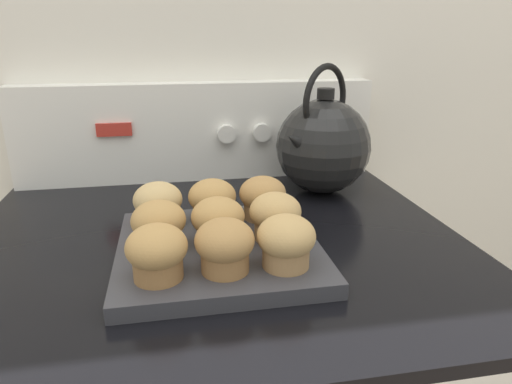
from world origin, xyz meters
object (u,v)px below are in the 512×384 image
(muffin_r0_c1, at_px, (225,246))
(muffin_r1_c2, at_px, (275,216))
(muffin_r1_c1, at_px, (218,221))
(muffin_r2_c0, at_px, (158,204))
(muffin_r2_c2, at_px, (263,197))
(tea_kettle, at_px, (323,145))
(muffin_r1_c0, at_px, (159,225))
(muffin_r2_c1, at_px, (211,201))
(muffin_r0_c2, at_px, (286,241))
(muffin_pan, at_px, (218,250))
(muffin_r0_c0, at_px, (157,252))

(muffin_r0_c1, relative_size, muffin_r1_c2, 1.00)
(muffin_r1_c1, relative_size, muffin_r2_c0, 1.00)
(muffin_r2_c2, relative_size, tea_kettle, 0.30)
(muffin_r0_c1, distance_m, muffin_r1_c0, 0.11)
(muffin_r2_c0, xyz_separation_m, muffin_r2_c1, (0.08, 0.00, 0.00))
(muffin_r2_c1, xyz_separation_m, tea_kettle, (0.24, 0.17, 0.04))
(muffin_r0_c2, xyz_separation_m, muffin_r1_c0, (-0.16, 0.08, 0.00))
(muffin_r1_c0, xyz_separation_m, tea_kettle, (0.32, 0.25, 0.04))
(muffin_r0_c2, relative_size, muffin_r2_c1, 1.00)
(muffin_r2_c1, height_order, tea_kettle, tea_kettle)
(muffin_r0_c2, relative_size, muffin_r1_c2, 1.00)
(muffin_r0_c2, distance_m, muffin_r1_c2, 0.09)
(muffin_r0_c2, xyz_separation_m, muffin_r1_c2, (0.01, 0.08, 0.00))
(muffin_r1_c1, bearing_deg, muffin_r0_c1, -90.12)
(muffin_pan, distance_m, muffin_r0_c1, 0.09)
(muffin_r0_c0, distance_m, muffin_r1_c0, 0.08)
(muffin_r1_c1, height_order, muffin_r2_c0, same)
(muffin_r0_c0, xyz_separation_m, muffin_r2_c1, (0.08, 0.17, 0.00))
(muffin_r0_c2, bearing_deg, muffin_pan, 133.73)
(muffin_r2_c0, xyz_separation_m, tea_kettle, (0.32, 0.17, 0.04))
(muffin_pan, bearing_deg, tea_kettle, 46.74)
(muffin_r0_c1, height_order, muffin_r1_c0, same)
(muffin_pan, height_order, muffin_r0_c2, muffin_r0_c2)
(muffin_r0_c0, height_order, muffin_r1_c1, same)
(muffin_r2_c1, bearing_deg, muffin_r2_c2, -0.17)
(muffin_r0_c0, xyz_separation_m, muffin_r0_c1, (0.08, 0.00, 0.00))
(muffin_r0_c1, bearing_deg, tea_kettle, 54.59)
(muffin_r1_c0, distance_m, muffin_r1_c1, 0.08)
(muffin_r0_c1, bearing_deg, muffin_r1_c2, 44.89)
(muffin_r0_c0, relative_size, muffin_r2_c2, 1.00)
(muffin_r1_c1, bearing_deg, muffin_r0_c2, -45.71)
(muffin_pan, height_order, muffin_r1_c2, muffin_r1_c2)
(muffin_pan, distance_m, muffin_r2_c1, 0.09)
(muffin_r1_c0, distance_m, tea_kettle, 0.41)
(muffin_r1_c2, bearing_deg, muffin_r2_c2, 91.81)
(muffin_r0_c1, relative_size, muffin_r2_c2, 1.00)
(muffin_r0_c1, xyz_separation_m, muffin_r2_c0, (-0.08, 0.16, 0.00))
(muffin_r1_c2, xyz_separation_m, muffin_r2_c0, (-0.17, 0.08, 0.00))
(muffin_r0_c2, relative_size, muffin_r2_c0, 1.00)
(muffin_r1_c1, xyz_separation_m, muffin_r2_c0, (-0.08, 0.09, 0.00))
(muffin_r0_c0, distance_m, muffin_r2_c1, 0.19)
(muffin_r1_c0, bearing_deg, muffin_r0_c2, -27.12)
(muffin_pan, height_order, muffin_r1_c0, muffin_r1_c0)
(muffin_r0_c1, distance_m, muffin_r2_c1, 0.16)
(muffin_r0_c1, xyz_separation_m, muffin_r1_c2, (0.08, 0.08, 0.00))
(muffin_r0_c0, relative_size, muffin_r1_c2, 1.00)
(muffin_r1_c1, relative_size, muffin_r1_c2, 1.00)
(muffin_r0_c1, xyz_separation_m, muffin_r0_c2, (0.08, -0.00, 0.00))
(muffin_r1_c2, height_order, tea_kettle, tea_kettle)
(muffin_r1_c2, xyz_separation_m, tea_kettle, (0.15, 0.25, 0.04))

